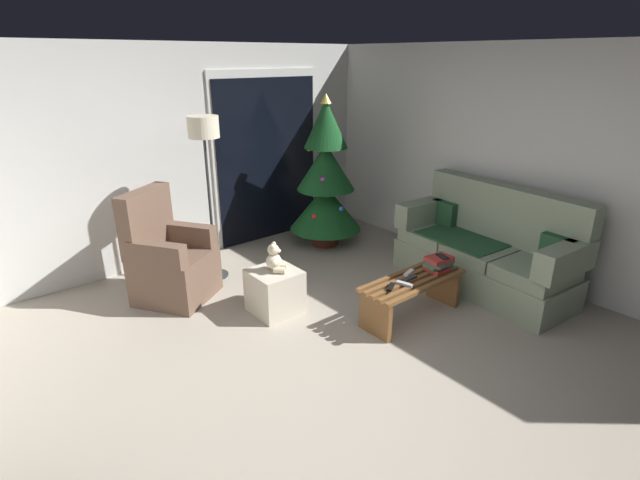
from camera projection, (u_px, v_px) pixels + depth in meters
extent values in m
plane|color=#9E9384|center=(337.00, 378.00, 3.72)|extent=(7.00, 7.00, 0.00)
cube|color=silver|center=(163.00, 158.00, 5.47)|extent=(5.72, 0.12, 2.50)
cube|color=silver|center=(545.00, 169.00, 4.96)|extent=(0.12, 6.00, 2.50)
cube|color=silver|center=(267.00, 157.00, 6.29)|extent=(1.60, 0.02, 2.20)
cube|color=black|center=(268.00, 161.00, 6.30)|extent=(1.50, 0.02, 2.10)
cube|color=gray|center=(480.00, 272.00, 5.15)|extent=(0.91, 1.95, 0.34)
cube|color=gray|center=(535.00, 272.00, 4.58)|extent=(0.72, 0.65, 0.14)
cube|color=gray|center=(482.00, 252.00, 5.06)|extent=(0.72, 0.65, 0.14)
cube|color=gray|center=(437.00, 235.00, 5.53)|extent=(0.72, 0.65, 0.14)
cube|color=gray|center=(505.00, 213.00, 5.09)|extent=(0.35, 1.91, 0.60)
cube|color=gray|center=(566.00, 260.00, 4.33)|extent=(0.77, 0.26, 0.28)
cube|color=gray|center=(424.00, 212.00, 5.66)|extent=(0.77, 0.26, 0.28)
cube|color=#234C2D|center=(462.00, 238.00, 5.21)|extent=(0.67, 0.94, 0.02)
cube|color=#234C2D|center=(558.00, 250.00, 4.54)|extent=(0.14, 0.33, 0.28)
cube|color=#234C2D|center=(444.00, 213.00, 5.61)|extent=(0.14, 0.33, 0.28)
cube|color=brown|center=(428.00, 287.00, 4.33)|extent=(1.10, 0.05, 0.04)
cube|color=brown|center=(420.00, 284.00, 4.40)|extent=(1.10, 0.05, 0.04)
cube|color=brown|center=(413.00, 280.00, 4.46)|extent=(1.10, 0.05, 0.04)
cube|color=brown|center=(406.00, 277.00, 4.52)|extent=(1.10, 0.05, 0.04)
cube|color=brown|center=(399.00, 274.00, 4.59)|extent=(1.10, 0.05, 0.04)
cube|color=brown|center=(375.00, 316.00, 4.24)|extent=(0.05, 0.36, 0.37)
cube|color=brown|center=(443.00, 285.00, 4.82)|extent=(0.05, 0.36, 0.37)
cube|color=black|center=(391.00, 287.00, 4.27)|extent=(0.16, 0.11, 0.02)
cube|color=silver|center=(409.00, 273.00, 4.55)|extent=(0.16, 0.08, 0.02)
cube|color=#ADADB2|center=(404.00, 284.00, 4.33)|extent=(0.09, 0.16, 0.02)
cube|color=#333338|center=(410.00, 278.00, 4.44)|extent=(0.16, 0.05, 0.02)
cube|color=#A32D28|center=(437.00, 268.00, 4.62)|extent=(0.20, 0.21, 0.04)
cube|color=#337042|center=(438.00, 265.00, 4.61)|extent=(0.28, 0.20, 0.03)
cube|color=#4C4C51|center=(440.00, 263.00, 4.59)|extent=(0.26, 0.19, 0.03)
cube|color=#A32D28|center=(439.00, 259.00, 4.58)|extent=(0.26, 0.20, 0.04)
cube|color=black|center=(442.00, 256.00, 4.56)|extent=(0.11, 0.16, 0.01)
cylinder|color=#4C1E19|center=(325.00, 240.00, 6.37)|extent=(0.36, 0.36, 0.10)
cylinder|color=brown|center=(325.00, 232.00, 6.33)|extent=(0.08, 0.08, 0.12)
cone|color=#14471E|center=(325.00, 207.00, 6.20)|extent=(0.93, 0.93, 0.58)
cone|color=#14471E|center=(326.00, 167.00, 6.01)|extent=(0.74, 0.74, 0.58)
cone|color=#14471E|center=(326.00, 124.00, 5.82)|extent=(0.55, 0.55, 0.58)
sphere|color=#B233A5|center=(323.00, 179.00, 5.76)|extent=(0.06, 0.06, 0.06)
sphere|color=red|center=(314.00, 217.00, 5.84)|extent=(0.06, 0.06, 0.06)
sphere|color=blue|center=(337.00, 139.00, 6.03)|extent=(0.06, 0.06, 0.06)
sphere|color=white|center=(338.00, 133.00, 5.94)|extent=(0.06, 0.06, 0.06)
sphere|color=blue|center=(319.00, 166.00, 6.30)|extent=(0.06, 0.06, 0.06)
sphere|color=blue|center=(341.00, 209.00, 5.85)|extent=(0.06, 0.06, 0.06)
sphere|color=gold|center=(314.00, 146.00, 6.08)|extent=(0.06, 0.06, 0.06)
sphere|color=gold|center=(309.00, 149.00, 6.01)|extent=(0.06, 0.06, 0.06)
cone|color=#EAD14C|center=(326.00, 98.00, 5.71)|extent=(0.14, 0.14, 0.12)
cube|color=brown|center=(177.00, 284.00, 4.92)|extent=(0.94, 0.94, 0.31)
cube|color=brown|center=(174.00, 262.00, 4.83)|extent=(0.94, 0.94, 0.18)
cube|color=brown|center=(146.00, 221.00, 4.76)|extent=(0.66, 0.51, 0.64)
cube|color=brown|center=(189.00, 234.00, 5.00)|extent=(0.44, 0.56, 0.22)
cube|color=brown|center=(157.00, 254.00, 4.50)|extent=(0.44, 0.56, 0.22)
cylinder|color=#2D2D30|center=(216.00, 275.00, 5.45)|extent=(0.28, 0.28, 0.02)
cylinder|color=#2D2D30|center=(210.00, 209.00, 5.17)|extent=(0.03, 0.03, 1.55)
cylinder|color=beige|center=(203.00, 127.00, 4.85)|extent=(0.32, 0.32, 0.22)
cube|color=beige|center=(275.00, 291.00, 4.63)|extent=(0.44, 0.44, 0.43)
cylinder|color=beige|center=(281.00, 266.00, 4.58)|extent=(0.12, 0.12, 0.06)
cylinder|color=beige|center=(279.00, 270.00, 4.49)|extent=(0.12, 0.12, 0.06)
sphere|color=beige|center=(274.00, 261.00, 4.52)|extent=(0.15, 0.15, 0.15)
sphere|color=beige|center=(273.00, 250.00, 4.47)|extent=(0.11, 0.11, 0.11)
sphere|color=#F4E5C1|center=(279.00, 251.00, 4.47)|extent=(0.04, 0.04, 0.04)
sphere|color=beige|center=(274.00, 244.00, 4.49)|extent=(0.04, 0.04, 0.04)
sphere|color=beige|center=(272.00, 247.00, 4.42)|extent=(0.04, 0.04, 0.04)
sphere|color=beige|center=(277.00, 257.00, 4.58)|extent=(0.06, 0.06, 0.06)
sphere|color=beige|center=(274.00, 263.00, 4.45)|extent=(0.06, 0.06, 0.06)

